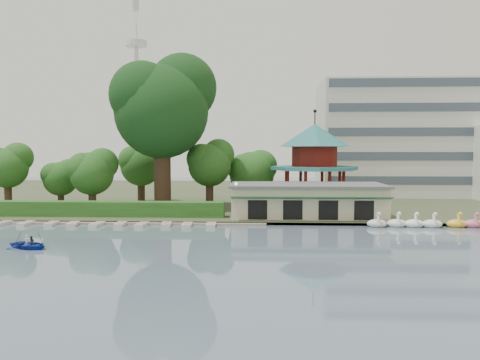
# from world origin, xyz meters

# --- Properties ---
(ground_plane) EXTENTS (220.00, 220.00, 0.00)m
(ground_plane) POSITION_xyz_m (0.00, 0.00, 0.00)
(ground_plane) COLOR slate
(ground_plane) RESTS_ON ground
(shore) EXTENTS (220.00, 70.00, 0.40)m
(shore) POSITION_xyz_m (0.00, 52.00, 0.20)
(shore) COLOR #424930
(shore) RESTS_ON ground
(embankment) EXTENTS (220.00, 0.60, 0.30)m
(embankment) POSITION_xyz_m (0.00, 17.30, 0.15)
(embankment) COLOR gray
(embankment) RESTS_ON ground
(dock) EXTENTS (34.00, 1.60, 0.24)m
(dock) POSITION_xyz_m (-12.00, 17.20, 0.12)
(dock) COLOR gray
(dock) RESTS_ON ground
(boathouse) EXTENTS (18.60, 9.39, 3.90)m
(boathouse) POSITION_xyz_m (10.00, 21.97, 2.37)
(boathouse) COLOR beige
(boathouse) RESTS_ON shore
(pavilion) EXTENTS (12.40, 12.40, 13.50)m
(pavilion) POSITION_xyz_m (12.00, 32.00, 7.48)
(pavilion) COLOR beige
(pavilion) RESTS_ON shore
(office_building) EXTENTS (38.00, 18.00, 20.00)m
(office_building) POSITION_xyz_m (32.67, 49.00, 9.73)
(office_building) COLOR silver
(office_building) RESTS_ON shore
(broadcast_tower) EXTENTS (8.00, 8.00, 96.00)m
(broadcast_tower) POSITION_xyz_m (-42.00, 140.00, 33.98)
(broadcast_tower) COLOR silver
(broadcast_tower) RESTS_ON ground
(hedge) EXTENTS (30.00, 2.00, 1.80)m
(hedge) POSITION_xyz_m (-15.00, 20.50, 1.30)
(hedge) COLOR #2A5E20
(hedge) RESTS_ON shore
(lamp_post) EXTENTS (0.36, 0.36, 4.28)m
(lamp_post) POSITION_xyz_m (1.50, 19.00, 3.34)
(lamp_post) COLOR black
(lamp_post) RESTS_ON shore
(big_tree) EXTENTS (13.90, 12.95, 21.30)m
(big_tree) POSITION_xyz_m (-8.83, 28.20, 14.65)
(big_tree) COLOR #3A281C
(big_tree) RESTS_ON shore
(small_trees) EXTENTS (39.78, 16.43, 9.64)m
(small_trees) POSITION_xyz_m (-11.11, 32.16, 5.90)
(small_trees) COLOR #3A281C
(small_trees) RESTS_ON shore
(swan_boats) EXTENTS (12.63, 2.05, 1.92)m
(swan_boats) POSITION_xyz_m (22.29, 16.53, 0.40)
(swan_boats) COLOR silver
(swan_boats) RESTS_ON ground
(moored_rowboats) EXTENTS (27.20, 2.69, 0.36)m
(moored_rowboats) POSITION_xyz_m (-13.95, 15.83, 0.18)
(moored_rowboats) COLOR beige
(moored_rowboats) RESTS_ON ground
(rowboat_with_passengers) EXTENTS (6.25, 5.50, 2.01)m
(rowboat_with_passengers) POSITION_xyz_m (-15.44, 3.81, 0.54)
(rowboat_with_passengers) COLOR #16319F
(rowboat_with_passengers) RESTS_ON ground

